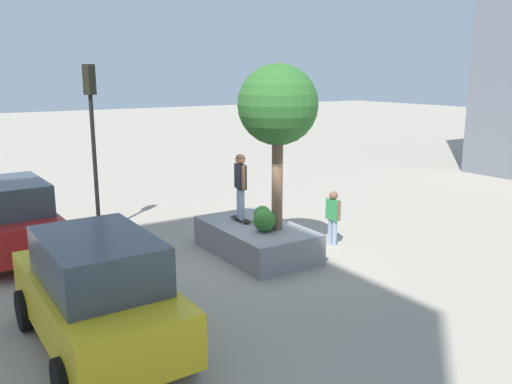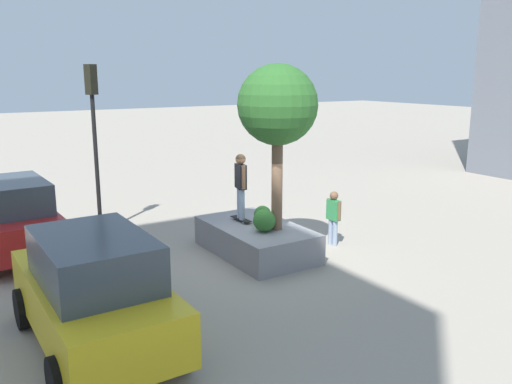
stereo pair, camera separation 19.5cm
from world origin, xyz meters
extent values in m
plane|color=#9E9384|center=(0.00, 0.00, 0.00)|extent=(120.00, 120.00, 0.00)
cube|color=gray|center=(0.21, -0.02, 0.39)|extent=(3.39, 1.97, 0.78)
cylinder|color=brown|center=(-0.38, -0.28, 2.09)|extent=(0.28, 0.28, 2.62)
sphere|color=#2D6628|center=(-0.38, -0.28, 3.95)|extent=(1.99, 1.99, 1.99)
sphere|color=#2D6628|center=(-0.38, 0.10, 1.07)|extent=(0.57, 0.57, 0.57)
sphere|color=#2D6628|center=(0.31, -0.28, 1.02)|extent=(0.47, 0.47, 0.47)
cube|color=black|center=(0.76, 0.12, 0.85)|extent=(0.81, 0.23, 0.02)
sphere|color=beige|center=(1.01, 0.21, 0.81)|extent=(0.06, 0.06, 0.06)
sphere|color=beige|center=(1.02, 0.05, 0.81)|extent=(0.06, 0.06, 0.06)
sphere|color=beige|center=(0.50, 0.20, 0.81)|extent=(0.06, 0.06, 0.06)
sphere|color=beige|center=(0.51, 0.03, 0.81)|extent=(0.06, 0.06, 0.06)
cylinder|color=#8C9EB7|center=(0.66, 0.14, 1.27)|extent=(0.15, 0.15, 0.84)
cylinder|color=#8C9EB7|center=(0.86, 0.10, 1.27)|extent=(0.15, 0.15, 0.84)
cube|color=black|center=(0.76, 0.12, 2.02)|extent=(0.51, 0.30, 0.66)
cylinder|color=brown|center=(0.52, 0.18, 2.04)|extent=(0.10, 0.10, 0.62)
cylinder|color=brown|center=(1.00, 0.07, 2.04)|extent=(0.10, 0.10, 0.62)
sphere|color=brown|center=(0.76, 0.12, 2.48)|extent=(0.27, 0.27, 0.27)
cube|color=gold|center=(-2.48, 4.99, 0.83)|extent=(4.52, 1.95, 0.90)
cube|color=#38424C|center=(-2.71, 4.99, 1.69)|extent=(2.54, 1.69, 0.81)
cylinder|color=black|center=(-1.06, 5.95, 0.38)|extent=(0.77, 0.23, 0.76)
cylinder|color=black|center=(-1.03, 4.06, 0.38)|extent=(0.77, 0.23, 0.76)
cylinder|color=black|center=(-3.93, 5.92, 0.38)|extent=(0.77, 0.23, 0.76)
cylinder|color=black|center=(-3.91, 4.03, 0.38)|extent=(0.77, 0.23, 0.76)
cube|color=#B21E1E|center=(3.55, 5.45, 0.81)|extent=(4.44, 2.01, 0.87)
cube|color=#38424C|center=(3.33, 5.44, 1.64)|extent=(2.51, 1.71, 0.79)
cylinder|color=black|center=(4.98, 4.59, 0.37)|extent=(0.75, 0.25, 0.74)
cylinder|color=black|center=(2.19, 4.48, 0.37)|extent=(0.75, 0.25, 0.74)
cylinder|color=black|center=(4.33, 2.95, 2.05)|extent=(0.12, 0.12, 4.11)
cube|color=black|center=(4.33, 2.95, 4.53)|extent=(0.35, 0.36, 0.85)
sphere|color=red|center=(4.46, 3.03, 4.78)|extent=(0.14, 0.14, 0.14)
sphere|color=gold|center=(4.46, 3.03, 4.50)|extent=(0.14, 0.14, 0.14)
sphere|color=green|center=(4.46, 3.03, 4.22)|extent=(0.14, 0.14, 0.14)
cylinder|color=#8C9EB7|center=(-0.40, -2.23, 0.36)|extent=(0.13, 0.13, 0.73)
cylinder|color=#8C9EB7|center=(-0.23, -2.22, 0.36)|extent=(0.13, 0.13, 0.73)
cube|color=#338C4C|center=(-0.31, -2.22, 1.01)|extent=(0.42, 0.21, 0.57)
cylinder|color=brown|center=(-0.53, -2.24, 1.03)|extent=(0.09, 0.09, 0.54)
cylinder|color=brown|center=(-0.10, -2.21, 1.03)|extent=(0.09, 0.09, 0.54)
sphere|color=brown|center=(-0.31, -2.22, 1.41)|extent=(0.24, 0.24, 0.24)
camera|label=1|loc=(-11.12, 7.28, 4.70)|focal=37.22mm
camera|label=2|loc=(-11.22, 7.12, 4.70)|focal=37.22mm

